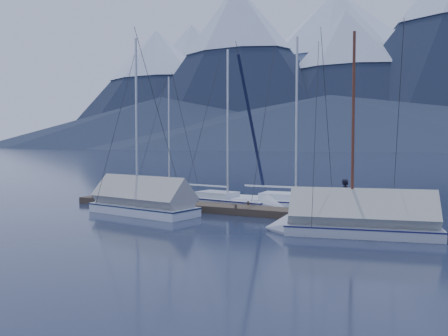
% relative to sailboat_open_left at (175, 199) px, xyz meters
% --- Properties ---
extents(ground, '(1000.00, 1000.00, 0.00)m').
position_rel_sailboat_open_left_xyz_m(ground, '(4.57, -4.47, -0.14)').
color(ground, black).
rests_on(ground, ground).
extents(dock, '(18.00, 1.50, 0.54)m').
position_rel_sailboat_open_left_xyz_m(dock, '(4.57, -2.47, -0.03)').
color(dock, '#382D23').
rests_on(dock, ground).
extents(mooring_posts, '(15.12, 1.52, 0.35)m').
position_rel_sailboat_open_left_xyz_m(mooring_posts, '(4.07, -2.47, 0.21)').
color(mooring_posts, '#382D23').
rests_on(mooring_posts, ground).
extents(sailboat_open_left, '(6.22, 2.61, 8.05)m').
position_rel_sailboat_open_left_xyz_m(sailboat_open_left, '(0.00, 0.00, 0.00)').
color(sailboat_open_left, '#B8BDC5').
rests_on(sailboat_open_left, ground).
extents(sailboat_open_mid, '(7.23, 3.11, 9.30)m').
position_rel_sailboat_open_left_xyz_m(sailboat_open_mid, '(4.19, -0.45, 0.02)').
color(sailboat_open_mid, silver).
rests_on(sailboat_open_mid, ground).
extents(sailboat_open_right, '(7.53, 3.19, 9.82)m').
position_rel_sailboat_open_left_xyz_m(sailboat_open_right, '(7.83, 0.46, 0.03)').
color(sailboat_open_right, white).
rests_on(sailboat_open_right, ground).
extents(sailboat_covered_near, '(6.73, 3.33, 8.39)m').
position_rel_sailboat_open_left_xyz_m(sailboat_covered_near, '(11.39, -5.37, 0.28)').
color(sailboat_covered_near, silver).
rests_on(sailboat_covered_near, ground).
extents(sailboat_covered_far, '(6.85, 3.06, 9.31)m').
position_rel_sailboat_open_left_xyz_m(sailboat_covered_far, '(0.91, -4.83, 0.31)').
color(sailboat_covered_far, white).
rests_on(sailboat_covered_far, ground).
extents(person, '(0.44, 0.60, 1.53)m').
position_rel_sailboat_open_left_xyz_m(person, '(10.64, -2.58, 0.96)').
color(person, black).
rests_on(person, dock).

